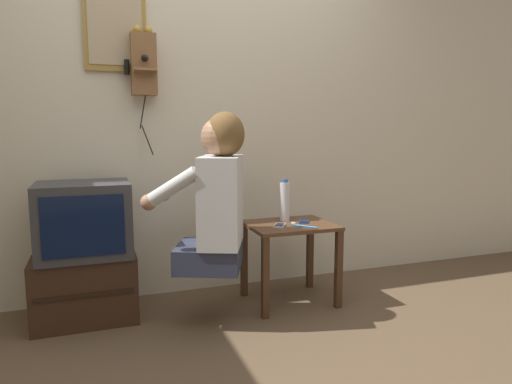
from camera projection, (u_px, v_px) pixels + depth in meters
name	position (u px, v px, depth m)	size (l,w,h in m)	color
ground_plane	(253.00, 363.00, 2.19)	(14.00, 14.00, 0.00)	brown
wall_back	(198.00, 105.00, 3.06)	(6.80, 0.05, 2.55)	beige
side_table	(290.00, 240.00, 2.92)	(0.54, 0.45, 0.52)	#51331E
person	(216.00, 195.00, 2.56)	(0.62, 0.55, 0.89)	#2D3347
tv_stand	(85.00, 287.00, 2.68)	(0.57, 0.42, 0.39)	#382316
television	(84.00, 219.00, 2.61)	(0.51, 0.41, 0.42)	#38383A
wall_phone_antique	(143.00, 64.00, 2.83)	(0.19, 0.19, 0.79)	brown
framed_picture	(115.00, 27.00, 2.79)	(0.37, 0.03, 0.53)	olive
cell_phone_held	(280.00, 225.00, 2.82)	(0.12, 0.14, 0.01)	silver
cell_phone_spare	(304.00, 221.00, 2.96)	(0.11, 0.14, 0.01)	navy
water_bottle	(285.00, 201.00, 2.99)	(0.07, 0.07, 0.27)	silver
toothbrush	(302.00, 226.00, 2.81)	(0.12, 0.14, 0.02)	#338CD8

